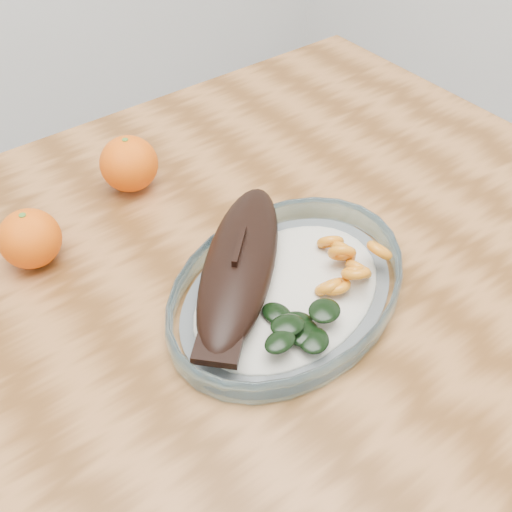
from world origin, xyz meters
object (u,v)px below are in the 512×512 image
at_px(dining_table, 193,343).
at_px(orange_left, 30,239).
at_px(plated_meal, 285,285).
at_px(orange_right, 129,164).

height_order(dining_table, orange_left, orange_left).
relative_size(dining_table, plated_meal, 1.71).
height_order(dining_table, orange_right, orange_right).
height_order(orange_left, orange_right, orange_right).
bearing_deg(orange_left, dining_table, -51.31).
distance_m(plated_meal, orange_left, 0.30).
relative_size(orange_left, orange_right, 0.94).
bearing_deg(orange_left, orange_right, 20.21).
relative_size(plated_meal, orange_right, 9.06).
bearing_deg(dining_table, plated_meal, -43.48).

